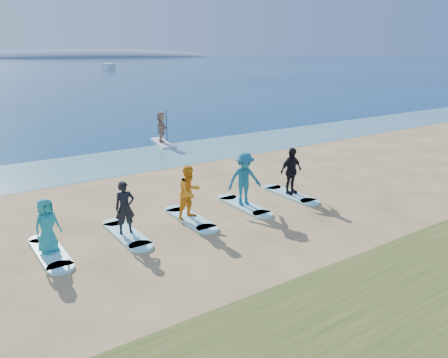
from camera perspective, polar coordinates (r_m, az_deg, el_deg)
ground at (r=13.66m, az=3.25°, el=-6.70°), size 600.00×600.00×0.00m
shallow_water at (r=22.46m, az=-13.32°, el=2.24°), size 600.00×600.00×0.00m
island_ridge at (r=326.52m, az=-16.70°, el=14.92°), size 220.00×56.00×18.00m
paddleboard at (r=26.31m, az=-8.10°, el=4.69°), size 1.34×3.08×0.12m
paddleboarder at (r=26.13m, az=-8.18°, el=6.72°), size 1.10×1.72×1.77m
boat_offshore_b at (r=133.45m, az=-14.83°, el=13.69°), size 2.66×5.88×1.65m
surfboard_0 at (r=13.02m, az=-21.74°, el=-8.93°), size 0.70×2.20×0.09m
student_0 at (r=12.71m, az=-22.12°, el=-5.65°), size 0.86×0.71×1.52m
surfboard_1 at (r=13.58m, az=-12.59°, el=-7.05°), size 0.70×2.20×0.09m
student_1 at (r=13.26m, az=-12.82°, el=-3.68°), size 0.64×0.48×1.61m
surfboard_2 at (r=14.45m, az=-4.43°, el=-5.20°), size 0.70×2.20×0.09m
student_2 at (r=14.14m, az=-4.51°, el=-1.72°), size 0.97×0.82×1.75m
surfboard_3 at (r=15.60m, az=2.63°, el=-3.50°), size 0.70×2.20×0.09m
student_3 at (r=15.29m, az=2.68°, el=-0.00°), size 1.36×0.98×1.90m
surfboard_4 at (r=16.95m, az=8.62°, el=-2.01°), size 0.70×2.20×0.09m
student_4 at (r=16.68m, az=8.76°, el=1.05°), size 1.07×0.49×1.79m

